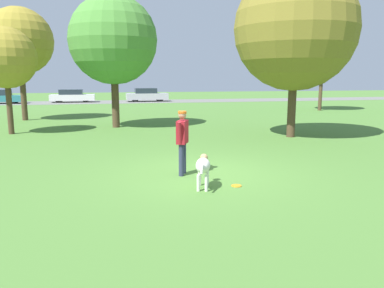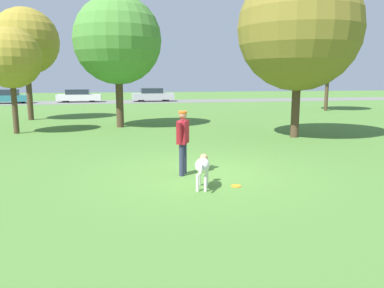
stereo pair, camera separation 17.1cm
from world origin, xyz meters
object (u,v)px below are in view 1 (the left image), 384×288
object	(u,v)px
person	(182,137)
dog	(203,166)
tree_far_left	(19,41)
parked_car_white	(72,96)
parked_car_silver	(147,95)
tree_near_right	(295,29)
tree_mid_center	(113,40)
frisbee	(236,186)
tree_near_left	(5,58)
tree_far_right	(323,46)

from	to	relation	value
person	dog	distance (m)	1.36
dog	tree_far_left	bearing A→B (deg)	40.86
parked_car_white	tree_far_left	bearing A→B (deg)	-93.70
parked_car_silver	dog	bearing A→B (deg)	-94.74
tree_near_right	tree_mid_center	xyz separation A→B (m)	(-7.04, 4.92, -0.12)
tree_far_left	parked_car_silver	xyz separation A→B (m)	(9.10, 16.77, -3.82)
frisbee	tree_near_left	distance (m)	12.61
tree_far_right	tree_near_left	bearing A→B (deg)	-158.34
dog	tree_mid_center	distance (m)	12.02
person	tree_far_left	bearing A→B (deg)	48.55
tree_near_right	person	bearing A→B (deg)	-138.15
frisbee	tree_far_left	distance (m)	18.10
parked_car_silver	frisbee	bearing A→B (deg)	-93.37
tree_near_right	tree_near_left	bearing A→B (deg)	162.76
tree_near_left	parked_car_silver	size ratio (longest dim) A/B	1.05
tree_mid_center	tree_far_right	world-z (taller)	tree_far_right
tree_near_right	tree_far_right	xyz separation A→B (m)	(8.64, 11.66, 0.43)
person	frisbee	bearing A→B (deg)	-118.05
frisbee	parked_car_white	world-z (taller)	parked_car_white
tree_near_right	tree_far_left	size ratio (longest dim) A/B	1.07
dog	parked_car_white	world-z (taller)	parked_car_white
dog	parked_car_silver	distance (m)	32.72
dog	tree_near_right	xyz separation A→B (m)	(5.53, 6.39, 3.87)
tree_near_right	parked_car_white	bearing A→B (deg)	111.94
frisbee	tree_near_left	xyz separation A→B (m)	(-6.89, 10.05, 3.28)
frisbee	parked_car_silver	world-z (taller)	parked_car_silver
dog	parked_car_silver	world-z (taller)	parked_car_silver
dog	tree_near_right	bearing A→B (deg)	-22.66
frisbee	tree_far_right	size ratio (longest dim) A/B	0.03
person	tree_near_left	xyz separation A→B (m)	(-5.91, 8.75, 2.32)
person	frisbee	size ratio (longest dim) A/B	6.99
tree_near_right	parked_car_silver	distance (m)	26.66
person	tree_near_left	size ratio (longest dim) A/B	0.35
person	tree_far_left	world-z (taller)	tree_far_left
dog	tree_near_right	world-z (taller)	tree_near_right
tree_mid_center	tree_near_left	bearing A→B (deg)	-164.14
tree_mid_center	tree_far_right	distance (m)	17.07
person	parked_car_white	world-z (taller)	person
tree_mid_center	tree_far_left	world-z (taller)	tree_far_left
dog	tree_far_left	world-z (taller)	tree_far_left
dog	parked_car_silver	xyz separation A→B (m)	(2.48, 32.63, 0.20)
tree_mid_center	tree_far_left	xyz separation A→B (m)	(-5.11, 4.54, 0.26)
tree_near_right	tree_far_left	world-z (taller)	tree_near_right
tree_mid_center	parked_car_white	size ratio (longest dim) A/B	1.43
tree_near_right	frisbee	bearing A→B (deg)	-126.44
dog	frisbee	distance (m)	0.92
tree_near_right	tree_mid_center	world-z (taller)	tree_near_right
dog	frisbee	xyz separation A→B (m)	(0.78, -0.04, -0.49)
tree_far_right	parked_car_silver	xyz separation A→B (m)	(-11.69, 14.57, -4.11)
tree_far_right	person	bearing A→B (deg)	-130.54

